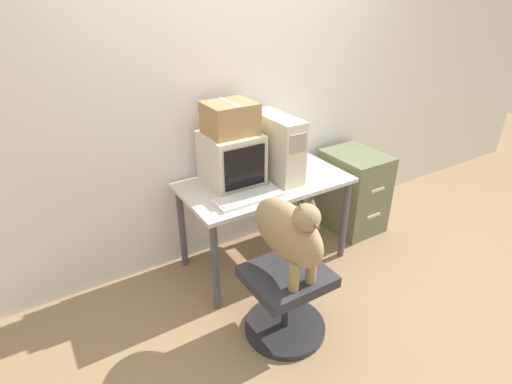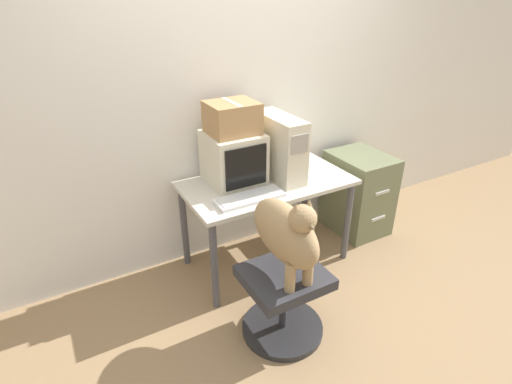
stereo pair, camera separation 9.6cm
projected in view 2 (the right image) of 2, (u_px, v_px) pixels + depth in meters
ground_plane at (289, 283)px, 3.01m from camera, size 12.00×12.00×0.00m
wall_back at (241, 90)px, 2.98m from camera, size 8.00×0.05×2.60m
desk at (267, 192)px, 2.98m from camera, size 1.24×0.67×0.71m
crt_monitor at (234, 158)px, 2.85m from camera, size 0.38×0.39×0.37m
pc_tower at (279, 147)px, 2.91m from camera, size 0.18×0.51×0.47m
keyboard at (250, 198)px, 2.68m from camera, size 0.48×0.17×0.03m
computer_mouse at (289, 187)px, 2.82m from camera, size 0.07×0.04×0.03m
office_chair at (283, 300)px, 2.48m from camera, size 0.52×0.52×0.47m
dog at (286, 232)px, 2.25m from camera, size 0.22×0.59×0.55m
filing_cabinet at (358, 193)px, 3.55m from camera, size 0.43×0.55×0.71m
cardboard_box at (232, 118)px, 2.72m from camera, size 0.33×0.29×0.22m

